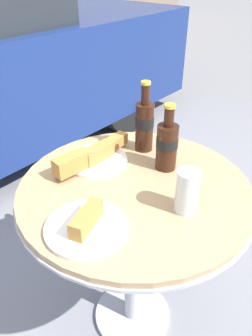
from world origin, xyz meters
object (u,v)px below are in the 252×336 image
(bistro_table, at_px, (134,215))
(lunch_plate_far, at_px, (94,157))
(cola_bottle_right, at_px, (167,144))
(drinking_glass, at_px, (188,193))
(lunch_plate_near, at_px, (87,225))
(cola_bottle_left, at_px, (144,124))

(bistro_table, bearing_deg, lunch_plate_far, 87.03)
(cola_bottle_right, height_order, drinking_glass, cola_bottle_right)
(cola_bottle_right, distance_m, lunch_plate_near, 0.39)
(lunch_plate_near, height_order, lunch_plate_far, lunch_plate_far)
(bistro_table, xyz_separation_m, cola_bottle_left, (0.20, 0.12, 0.23))
(cola_bottle_right, relative_size, lunch_plate_near, 1.02)
(bistro_table, xyz_separation_m, lunch_plate_near, (-0.24, -0.03, 0.14))
(cola_bottle_left, xyz_separation_m, lunch_plate_near, (-0.44, -0.15, -0.09))
(cola_bottle_left, distance_m, drinking_glass, 0.37)
(lunch_plate_near, bearing_deg, bistro_table, 6.08)
(lunch_plate_far, bearing_deg, cola_bottle_right, -56.04)
(cola_bottle_right, relative_size, drinking_glass, 1.75)
(lunch_plate_far, bearing_deg, bistro_table, -92.97)
(cola_bottle_right, height_order, lunch_plate_far, cola_bottle_right)
(bistro_table, xyz_separation_m, drinking_glass, (0.00, -0.18, 0.19))
(lunch_plate_near, bearing_deg, lunch_plate_far, 41.30)
(cola_bottle_left, relative_size, lunch_plate_far, 0.78)
(drinking_glass, bearing_deg, cola_bottle_left, 56.72)
(lunch_plate_far, bearing_deg, drinking_glass, -91.02)
(cola_bottle_left, relative_size, cola_bottle_right, 1.13)
(cola_bottle_right, xyz_separation_m, lunch_plate_far, (-0.14, 0.21, -0.06))
(bistro_table, distance_m, cola_bottle_right, 0.26)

